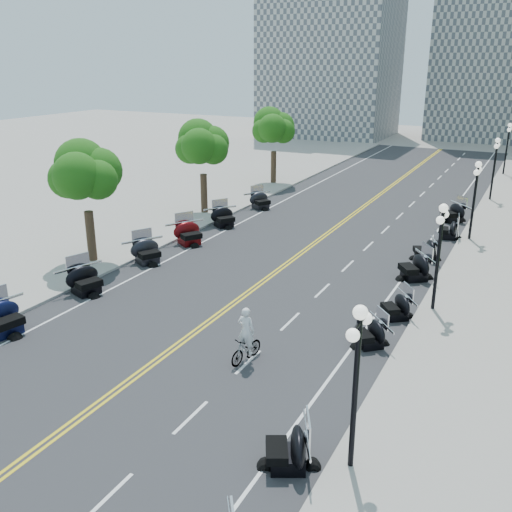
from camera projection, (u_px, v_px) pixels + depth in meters
The scene contains 50 objects.
ground at pixel (228, 308), 26.65m from camera, with size 160.00×160.00×0.00m, color gray.
road at pixel (308, 248), 35.05m from camera, with size 16.00×90.00×0.01m, color #333335.
centerline_yellow_a at pixel (307, 247), 35.10m from camera, with size 0.12×90.00×0.00m, color yellow.
centerline_yellow_b at pixel (310, 248), 35.00m from camera, with size 0.12×90.00×0.00m, color yellow.
edge_line_north at pixel (413, 264), 32.30m from camera, with size 0.12×90.00×0.00m, color white.
edge_line_south at pixel (219, 234), 37.80m from camera, with size 0.12×90.00×0.00m, color white.
lane_dash_3 at pixel (108, 497), 15.19m from camera, with size 0.12×2.00×0.00m, color white.
lane_dash_4 at pixel (191, 417), 18.55m from camera, with size 0.12×2.00×0.00m, color white.
lane_dash_5 at pixel (248, 362), 21.91m from camera, with size 0.12×2.00×0.00m, color white.
lane_dash_6 at pixel (290, 321), 25.27m from camera, with size 0.12×2.00×0.00m, color white.
lane_dash_7 at pixel (322, 290), 28.63m from camera, with size 0.12×2.00×0.00m, color white.
lane_dash_8 at pixel (348, 266), 31.99m from camera, with size 0.12×2.00×0.00m, color white.
lane_dash_9 at pixel (368, 246), 35.36m from camera, with size 0.12×2.00×0.00m, color white.
lane_dash_10 at pixel (385, 230), 38.72m from camera, with size 0.12×2.00×0.00m, color white.
lane_dash_11 at pixel (400, 216), 42.08m from camera, with size 0.12×2.00×0.00m, color white.
lane_dash_12 at pixel (412, 204), 45.44m from camera, with size 0.12×2.00×0.00m, color white.
lane_dash_13 at pixel (422, 194), 48.80m from camera, with size 0.12×2.00×0.00m, color white.
lane_dash_14 at pixel (431, 185), 52.17m from camera, with size 0.12×2.00×0.00m, color white.
lane_dash_15 at pixel (440, 178), 55.53m from camera, with size 0.12×2.00×0.00m, color white.
lane_dash_16 at pixel (447, 171), 58.89m from camera, with size 0.12×2.00×0.00m, color white.
lane_dash_17 at pixel (453, 165), 62.25m from camera, with size 0.12×2.00×0.00m, color white.
lane_dash_18 at pixel (459, 159), 65.61m from camera, with size 0.12×2.00×0.00m, color white.
lane_dash_19 at pixel (464, 154), 68.98m from camera, with size 0.12×2.00×0.00m, color white.
sidewalk_north at pixel (490, 275), 30.52m from camera, with size 5.00×90.00×0.15m, color #9E9991.
sidewalk_south at pixel (168, 225), 39.55m from camera, with size 5.00×90.00×0.15m, color #9E9991.
distant_block_a at pixel (331, 43), 82.21m from camera, with size 18.00×14.00×26.00m, color gray.
distant_block_b at pixel (501, 27), 77.14m from camera, with size 16.00×12.00×30.00m, color gray.
street_lamp_1 at pixel (355, 390), 15.37m from camera, with size 0.50×1.20×4.90m, color black, non-canonical shape.
street_lamp_2 at pixel (438, 258), 25.46m from camera, with size 0.50×1.20×4.90m, color black, non-canonical shape.
street_lamp_3 at pixel (474, 201), 35.54m from camera, with size 0.50×1.20×4.90m, color black, non-canonical shape.
street_lamp_4 at pixel (494, 169), 45.63m from camera, with size 0.50×1.20×4.90m, color black, non-canonical shape.
street_lamp_5 at pixel (507, 149), 55.71m from camera, with size 0.50×1.20×4.90m, color black, non-canonical shape.
tree_2 at pixel (85, 180), 31.07m from camera, with size 4.80×4.80×9.20m, color #235619, non-canonical shape.
tree_3 at pixel (203, 150), 41.15m from camera, with size 4.80×4.80×9.20m, color #235619, non-canonical shape.
tree_4 at pixel (274, 132), 51.24m from camera, with size 4.80×4.80×9.20m, color #235619, non-canonical shape.
motorcycle_n_3 at pixel (288, 447), 16.10m from camera, with size 1.95×1.95×1.37m, color black, non-canonical shape.
motorcycle_n_5 at pixel (370, 332), 22.94m from camera, with size 1.78×1.78×1.25m, color black, non-canonical shape.
motorcycle_n_6 at pixel (396, 305), 25.41m from camera, with size 1.79×1.79×1.26m, color black, non-canonical shape.
motorcycle_n_7 at pixel (415, 266), 29.84m from camera, with size 2.18×2.18×1.53m, color black, non-canonical shape.
motorcycle_n_8 at pixel (425, 248), 32.80m from camera, with size 1.94×1.94×1.36m, color black, non-canonical shape.
motorcycle_n_9 at pixel (449, 229), 36.68m from camera, with size 1.89×1.89×1.32m, color black, non-canonical shape.
motorcycle_n_10 at pixel (453, 212), 40.38m from camera, with size 2.14×2.14×1.50m, color black, non-canonical shape.
motorcycle_s_4 at pixel (3, 317), 23.94m from camera, with size 2.22×2.22×1.56m, color black, non-canonical shape.
motorcycle_s_5 at pixel (85, 279), 28.05m from camera, with size 2.20×2.20×1.54m, color black, non-canonical shape.
motorcycle_s_6 at pixel (147, 250), 32.25m from camera, with size 2.16×2.16×1.51m, color black, non-canonical shape.
motorcycle_s_7 at pixel (189, 232), 35.51m from camera, with size 2.24×2.24×1.57m, color #590A0C, non-canonical shape.
motorcycle_s_8 at pixel (224, 216), 39.22m from camera, with size 2.12×2.12×1.48m, color black, non-canonical shape.
motorcycle_s_9 at pixel (261, 200), 43.92m from camera, with size 2.02×2.02×1.41m, color black, non-canonical shape.
bicycle at pixel (246, 349), 21.83m from camera, with size 0.50×1.75×1.05m, color #A51414.
cyclist_rider at pixel (246, 314), 21.34m from camera, with size 0.70×0.46×1.91m, color white.
Camera 1 is at (12.28, -21.08, 11.09)m, focal length 40.00 mm.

